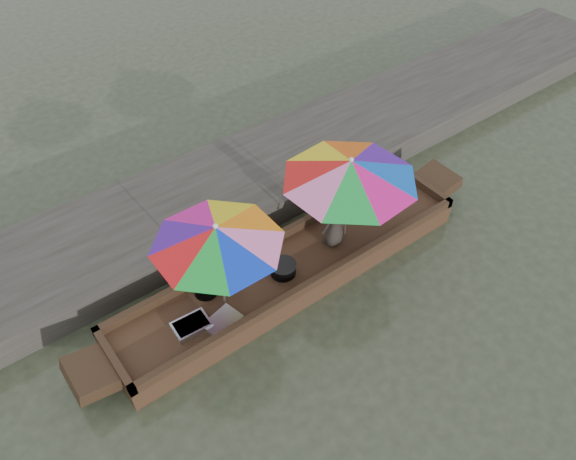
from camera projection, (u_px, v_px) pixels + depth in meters
water at (292, 278)px, 8.93m from camera, size 80.00×80.00×0.00m
dock at (217, 195)px, 10.02m from camera, size 22.00×2.20×0.50m
boat_hull at (292, 271)px, 8.81m from camera, size 6.00×1.20×0.35m
cooking_pot at (206, 288)px, 8.22m from camera, size 0.35×0.35×0.18m
tray_crayfish at (191, 325)px, 7.80m from camera, size 0.53×0.38×0.09m
tray_scallop at (223, 322)px, 7.86m from camera, size 0.58×0.46×0.06m
charcoal_grill at (283, 269)px, 8.49m from camera, size 0.39×0.39×0.18m
supply_bag at (242, 274)px, 8.36m from camera, size 0.33×0.29×0.26m
vendor at (334, 219)px, 8.69m from camera, size 0.55×0.44×0.99m
umbrella_bow at (220, 265)px, 7.62m from camera, size 2.37×2.37×1.55m
umbrella_stern at (348, 198)px, 8.61m from camera, size 2.64×2.64×1.55m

